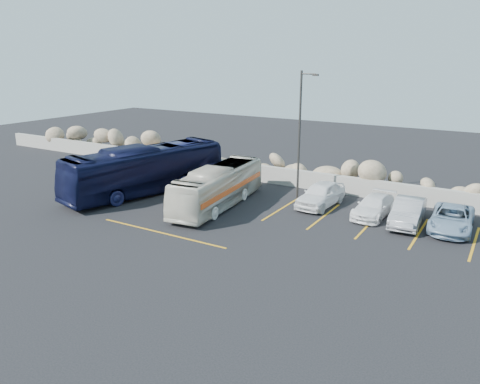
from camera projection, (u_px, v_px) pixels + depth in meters
The scene contains 11 objects.
ground at pixel (174, 238), 23.61m from camera, with size 90.00×90.00×0.00m, color black.
seawall at pixel (280, 176), 33.33m from camera, with size 60.00×0.40×1.20m, color gray.
riprap_pile at pixel (287, 163), 34.12m from camera, with size 54.00×2.80×2.60m, color #8B785B, non-canonical shape.
parking_lines at pixel (303, 222), 25.91m from camera, with size 18.16×9.36×0.01m.
lamppost at pixel (300, 132), 28.98m from camera, with size 1.14×0.18×8.00m.
vintage_bus at pixel (218, 186), 28.29m from camera, with size 2.07×8.86×2.47m, color silver.
tour_coach at pixel (146, 169), 30.99m from camera, with size 2.68×11.44×3.19m, color black.
car_a at pixel (321, 194), 28.45m from camera, with size 1.73×4.31×1.47m, color white.
car_b at pixel (408, 212), 25.36m from camera, with size 1.48×4.23×1.40m, color #9E9EA3.
car_c at pixel (374, 206), 26.65m from camera, with size 1.63×4.01×1.16m, color white.
car_d at pixel (452, 219), 24.54m from camera, with size 2.07×4.48×1.25m, color #7F9AB4.
Camera 1 is at (14.15, -17.19, 8.85)m, focal length 35.00 mm.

